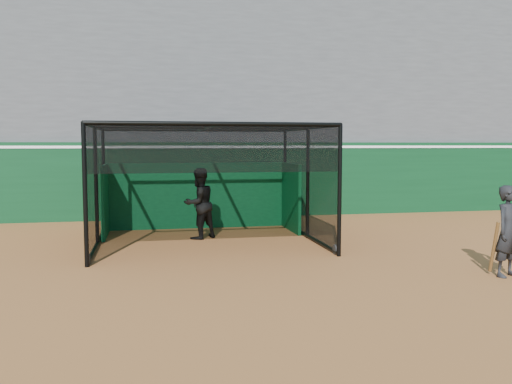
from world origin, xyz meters
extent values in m
plane|color=brown|center=(0.00, 0.00, 0.00)|extent=(120.00, 120.00, 0.00)
cube|color=#093418|center=(0.00, 8.50, 1.25)|extent=(50.00, 0.45, 2.50)
cube|color=white|center=(0.00, 8.50, 2.35)|extent=(50.00, 0.50, 0.08)
cube|color=#4C4C4F|center=(0.00, 12.38, 3.88)|extent=(50.00, 7.85, 7.75)
cube|color=#4C4C4F|center=(0.00, 15.80, 8.35)|extent=(50.00, 0.30, 1.20)
cube|color=#074621|center=(-0.62, 6.21, 0.95)|extent=(5.15, 0.10, 1.90)
cylinder|color=black|center=(-3.26, 1.79, 0.11)|extent=(0.08, 0.22, 0.22)
cylinder|color=black|center=(2.01, 1.79, 0.11)|extent=(0.08, 0.22, 0.22)
cylinder|color=black|center=(-3.26, 6.13, 0.11)|extent=(0.08, 0.22, 0.22)
cylinder|color=black|center=(2.01, 6.13, 0.11)|extent=(0.08, 0.22, 0.22)
imported|color=black|center=(-0.76, 4.41, 0.91)|extent=(1.12, 1.06, 1.83)
imported|color=black|center=(4.42, -0.75, 0.84)|extent=(0.72, 0.60, 1.68)
cylinder|color=#593819|center=(4.17, -0.70, 0.55)|extent=(0.15, 0.37, 0.99)
camera|label=1|loc=(-2.05, -9.45, 2.42)|focal=38.00mm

